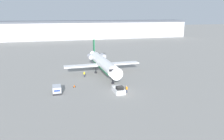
{
  "coord_description": "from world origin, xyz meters",
  "views": [
    {
      "loc": [
        -15.34,
        -46.58,
        18.24
      ],
      "look_at": [
        0.0,
        8.66,
        3.53
      ],
      "focal_mm": 35.0,
      "sensor_mm": 36.0,
      "label": 1
    }
  ],
  "objects_px": {
    "airplane_main": "(103,62)",
    "worker_near_tug": "(127,89)",
    "pushback_tug": "(119,90)",
    "traffic_cone_left": "(74,86)",
    "worker_by_wing": "(84,74)",
    "luggage_cart": "(57,90)"
  },
  "relations": [
    {
      "from": "worker_near_tug",
      "to": "worker_by_wing",
      "type": "distance_m",
      "value": 17.98
    },
    {
      "from": "luggage_cart",
      "to": "worker_by_wing",
      "type": "distance_m",
      "value": 14.74
    },
    {
      "from": "worker_by_wing",
      "to": "worker_near_tug",
      "type": "bearing_deg",
      "value": -64.59
    },
    {
      "from": "luggage_cart",
      "to": "worker_near_tug",
      "type": "bearing_deg",
      "value": -14.24
    },
    {
      "from": "pushback_tug",
      "to": "worker_near_tug",
      "type": "height_order",
      "value": "pushback_tug"
    },
    {
      "from": "airplane_main",
      "to": "pushback_tug",
      "type": "bearing_deg",
      "value": -90.92
    },
    {
      "from": "luggage_cart",
      "to": "traffic_cone_left",
      "type": "distance_m",
      "value": 5.7
    },
    {
      "from": "worker_near_tug",
      "to": "traffic_cone_left",
      "type": "distance_m",
      "value": 13.87
    },
    {
      "from": "pushback_tug",
      "to": "traffic_cone_left",
      "type": "bearing_deg",
      "value": 145.42
    },
    {
      "from": "luggage_cart",
      "to": "traffic_cone_left",
      "type": "xyz_separation_m",
      "value": [
        4.44,
        3.51,
        -0.62
      ]
    },
    {
      "from": "pushback_tug",
      "to": "worker_by_wing",
      "type": "height_order",
      "value": "pushback_tug"
    },
    {
      "from": "airplane_main",
      "to": "worker_near_tug",
      "type": "xyz_separation_m",
      "value": [
        1.46,
        -18.78,
        -2.62
      ]
    },
    {
      "from": "luggage_cart",
      "to": "worker_by_wing",
      "type": "bearing_deg",
      "value": 55.62
    },
    {
      "from": "airplane_main",
      "to": "traffic_cone_left",
      "type": "height_order",
      "value": "airplane_main"
    },
    {
      "from": "worker_near_tug",
      "to": "airplane_main",
      "type": "bearing_deg",
      "value": 94.44
    },
    {
      "from": "airplane_main",
      "to": "pushback_tug",
      "type": "xyz_separation_m",
      "value": [
        -0.29,
        -17.99,
        -2.87
      ]
    },
    {
      "from": "traffic_cone_left",
      "to": "worker_by_wing",
      "type": "bearing_deg",
      "value": 65.86
    },
    {
      "from": "luggage_cart",
      "to": "traffic_cone_left",
      "type": "height_order",
      "value": "luggage_cart"
    },
    {
      "from": "worker_by_wing",
      "to": "traffic_cone_left",
      "type": "relative_size",
      "value": 2.42
    },
    {
      "from": "pushback_tug",
      "to": "luggage_cart",
      "type": "xyz_separation_m",
      "value": [
        -14.29,
        3.28,
        0.26
      ]
    },
    {
      "from": "airplane_main",
      "to": "luggage_cart",
      "type": "bearing_deg",
      "value": -134.74
    },
    {
      "from": "worker_by_wing",
      "to": "airplane_main",
      "type": "bearing_deg",
      "value": 22.13
    }
  ]
}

